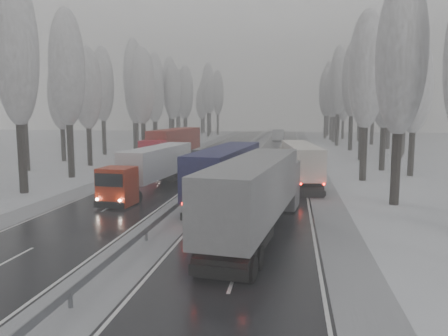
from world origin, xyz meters
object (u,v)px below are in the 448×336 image
(truck_grey_tarp, at_px, (259,190))
(truck_blue_box, at_px, (230,170))
(truck_cream_box, at_px, (299,160))
(truck_red_red, at_px, (173,143))
(truck_red_white, at_px, (153,166))
(box_truck_distant, at_px, (278,134))

(truck_grey_tarp, relative_size, truck_blue_box, 1.04)
(truck_grey_tarp, distance_m, truck_cream_box, 17.96)
(truck_red_red, bearing_deg, truck_cream_box, -37.68)
(truck_blue_box, xyz_separation_m, truck_red_red, (-11.09, 23.97, 0.16))
(truck_red_white, xyz_separation_m, truck_red_red, (-3.92, 20.38, 0.43))
(truck_blue_box, relative_size, truck_red_red, 0.94)
(truck_grey_tarp, relative_size, truck_cream_box, 1.13)
(box_truck_distant, xyz_separation_m, truck_red_red, (-12.48, -47.66, 1.24))
(box_truck_distant, bearing_deg, truck_blue_box, -86.66)
(truck_grey_tarp, distance_m, truck_blue_box, 9.11)
(truck_grey_tarp, bearing_deg, truck_blue_box, 115.94)
(truck_grey_tarp, bearing_deg, truck_red_white, 136.93)
(truck_grey_tarp, height_order, truck_red_white, truck_grey_tarp)
(truck_cream_box, bearing_deg, truck_red_red, 131.08)
(truck_cream_box, relative_size, box_truck_distant, 2.07)
(truck_grey_tarp, xyz_separation_m, truck_red_red, (-13.96, 32.61, 0.06))
(truck_grey_tarp, bearing_deg, box_truck_distant, 98.61)
(truck_grey_tarp, xyz_separation_m, box_truck_distant, (-1.48, 80.27, -1.18))
(truck_cream_box, bearing_deg, truck_red_white, -162.83)
(truck_cream_box, relative_size, truck_red_white, 1.03)
(truck_blue_box, xyz_separation_m, truck_cream_box, (5.32, 9.14, -0.20))
(truck_blue_box, relative_size, truck_red_white, 1.13)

